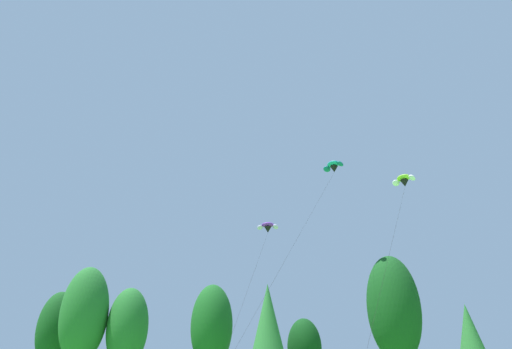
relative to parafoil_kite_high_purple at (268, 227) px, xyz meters
The scene contains 11 objects.
treeline_tree_a 33.31m from the parafoil_kite_high_purple, behind, with size 5.30×5.30×12.95m.
treeline_tree_b 25.93m from the parafoil_kite_high_purple, behind, with size 5.89×5.89×15.16m.
treeline_tree_c 22.30m from the parafoil_kite_high_purple, behind, with size 5.21×5.21×12.64m.
treeline_tree_d 14.61m from the parafoil_kite_high_purple, 151.77° to the left, with size 5.30×5.30×12.96m.
treeline_tree_e 11.24m from the parafoil_kite_high_purple, 118.99° to the left, with size 4.22×4.22×11.92m.
treeline_tree_f 14.91m from the parafoil_kite_high_purple, 60.53° to the left, with size 4.08×4.08×8.45m.
treeline_tree_g 16.98m from the parafoil_kite_high_purple, ahead, with size 5.74×5.74×14.58m.
treeline_tree_h 25.56m from the parafoil_kite_high_purple, 13.67° to the left, with size 3.69×3.69×9.48m.
parafoil_kite_high_purple is the anchor object (origin of this frame).
parafoil_kite_mid_lime_white 19.11m from the parafoil_kite_high_purple, 34.19° to the right, with size 6.29×11.95×18.16m.
parafoil_kite_far_teal 10.97m from the parafoil_kite_high_purple, ahead, with size 9.08×20.42×24.97m.
Camera 1 is at (7.56, -1.64, 2.19)m, focal length 31.72 mm.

